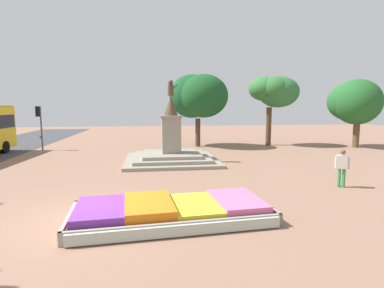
# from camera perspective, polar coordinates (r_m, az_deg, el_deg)

# --- Properties ---
(ground_plane) EXTENTS (87.90, 87.90, 0.00)m
(ground_plane) POSITION_cam_1_polar(r_m,az_deg,el_deg) (9.86, -18.75, -13.28)
(ground_plane) COLOR #8C6651
(flower_planter) EXTENTS (6.12, 3.10, 0.60)m
(flower_planter) POSITION_cam_1_polar(r_m,az_deg,el_deg) (9.22, -4.18, -12.70)
(flower_planter) COLOR #38281C
(flower_planter) RESTS_ON ground_plane
(statue_monument) EXTENTS (5.58, 5.58, 4.99)m
(statue_monument) POSITION_cam_1_polar(r_m,az_deg,el_deg) (18.58, -3.97, -1.13)
(statue_monument) COLOR gray
(statue_monument) RESTS_ON ground_plane
(traffic_light_far_corner) EXTENTS (0.41, 0.30, 3.42)m
(traffic_light_far_corner) POSITION_cam_1_polar(r_m,az_deg,el_deg) (26.05, -27.06, 4.11)
(traffic_light_far_corner) COLOR #4C5156
(traffic_light_far_corner) RESTS_ON ground_plane
(pedestrian_with_handbag) EXTENTS (0.52, 0.37, 1.61)m
(pedestrian_with_handbag) POSITION_cam_1_polar(r_m,az_deg,el_deg) (14.05, 26.69, -3.71)
(pedestrian_with_handbag) COLOR #338C4C
(pedestrian_with_handbag) RESTS_ON ground_plane
(park_tree_far_left) EXTENTS (4.84, 4.91, 6.13)m
(park_tree_far_left) POSITION_cam_1_polar(r_m,az_deg,el_deg) (25.73, 1.14, 9.08)
(park_tree_far_left) COLOR #4C3823
(park_tree_far_left) RESTS_ON ground_plane
(park_tree_behind_statue) EXTENTS (3.99, 4.23, 5.63)m
(park_tree_behind_statue) POSITION_cam_1_polar(r_m,az_deg,el_deg) (28.50, 28.61, 6.98)
(park_tree_behind_statue) COLOR brown
(park_tree_behind_statue) RESTS_ON ground_plane
(park_tree_far_right) EXTENTS (4.36, 3.42, 6.01)m
(park_tree_far_right) POSITION_cam_1_polar(r_m,az_deg,el_deg) (27.24, 15.35, 9.73)
(park_tree_far_right) COLOR #4C3823
(park_tree_far_right) RESTS_ON ground_plane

